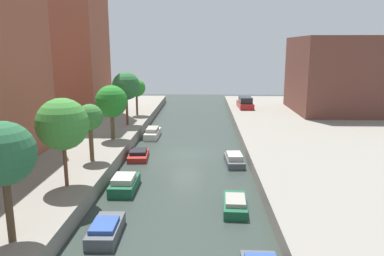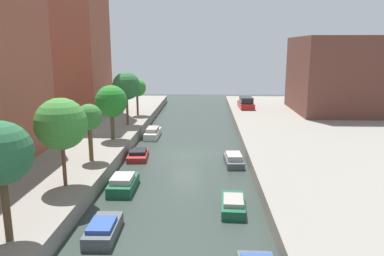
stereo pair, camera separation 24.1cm
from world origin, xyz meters
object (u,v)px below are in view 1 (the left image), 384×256
Objects in this scene: moored_boat_left_4 at (153,133)px; moored_boat_right_2 at (234,160)px; street_tree_3 at (111,102)px; parked_car at (245,103)px; street_tree_1 at (62,124)px; street_tree_4 at (126,86)px; apartment_tower_far at (58,12)px; low_block_right at (335,75)px; moored_boat_left_2 at (124,184)px; street_tree_0 at (3,154)px; moored_boat_right_1 at (235,204)px; street_tree_5 at (136,88)px; street_tree_2 at (90,118)px; moored_boat_left_3 at (138,155)px; moored_boat_left_1 at (106,230)px.

moored_boat_right_2 is (7.66, -8.80, -0.06)m from moored_boat_left_4.
parked_car is at bearing 53.01° from street_tree_3.
street_tree_1 is 0.94× the size of street_tree_4.
apartment_tower_far is at bearing -169.10° from parked_car.
moored_boat_left_2 is (-21.59, -25.39, -5.23)m from low_block_right.
street_tree_0 is 12.19m from moored_boat_right_1.
street_tree_1 is at bearing -90.00° from street_tree_4.
moored_boat_left_4 is at bearing 60.62° from street_tree_3.
low_block_right is 2.56× the size of parked_car.
low_block_right is 11.87m from parked_car.
low_block_right is at bearing 62.41° from moored_boat_right_1.
street_tree_5 is at bearing 90.00° from street_tree_1.
street_tree_5 is at bearing 97.87° from moored_boat_left_2.
street_tree_0 is at bearing -90.00° from street_tree_3.
street_tree_2 is at bearing -103.99° from moored_boat_left_4.
apartment_tower_far is 34.90m from low_block_right.
low_block_right is at bearing 32.87° from street_tree_3.
moored_boat_right_1 is (9.87, -5.93, -3.79)m from street_tree_2.
moored_boat_left_4 is at bearing 80.24° from street_tree_1.
street_tree_3 reaches higher than moored_boat_left_4.
street_tree_3 is at bearing 137.36° from moored_boat_left_3.
moored_boat_left_1 is (12.77, -29.22, -12.85)m from apartment_tower_far.
street_tree_1 is 1.63× the size of moored_boat_left_2.
moored_boat_right_1 is at bearing -4.85° from street_tree_1.
moored_boat_right_2 is (10.49, 2.57, -3.75)m from street_tree_2.
apartment_tower_far reaches higher than street_tree_3.
street_tree_1 is at bearing 129.19° from moored_boat_left_1.
apartment_tower_far is 4.39× the size of street_tree_4.
street_tree_3 is 12.20m from street_tree_5.
street_tree_1 reaches higher than parked_car.
moored_boat_left_4 is (2.83, -7.17, -3.85)m from street_tree_5.
moored_boat_left_2 is at bearing -89.34° from moored_boat_left_4.
moored_boat_right_2 is at bearing 85.81° from moored_boat_right_1.
moored_boat_left_1 is at bearing -88.54° from moored_boat_left_4.
street_tree_2 is 6.34m from street_tree_3.
street_tree_0 reaches higher than street_tree_2.
moored_boat_left_1 is at bearing -69.97° from street_tree_2.
street_tree_2 is 0.86× the size of street_tree_3.
street_tree_3 reaches higher than moored_boat_left_2.
moored_boat_left_1 is 0.89× the size of moored_boat_right_2.
street_tree_1 reaches higher than moored_boat_left_3.
street_tree_2 is 5.72m from moored_boat_left_2.
street_tree_5 is at bearing 90.00° from street_tree_3.
moored_boat_right_2 is at bearing 58.77° from moored_boat_left_1.
low_block_right is 2.52× the size of street_tree_3.
low_block_right is at bearing -11.54° from parked_car.
street_tree_5 reaches higher than moored_boat_left_1.
street_tree_4 reaches higher than moored_boat_right_1.
street_tree_1 is at bearing -90.00° from street_tree_2.
street_tree_4 is (9.41, -7.32, -8.11)m from apartment_tower_far.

